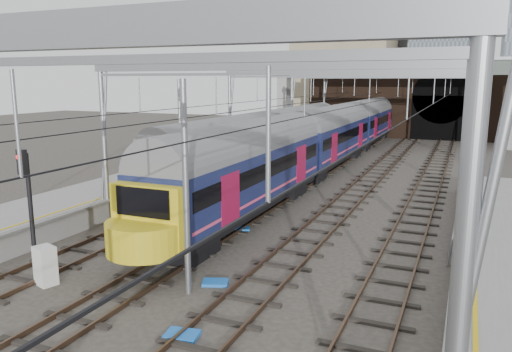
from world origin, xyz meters
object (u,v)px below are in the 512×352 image
at_px(signal_near_left, 28,199).
at_px(relay_cabinet, 45,266).
at_px(train_main, 353,127).
at_px(train_second, 268,140).

relative_size(signal_near_left, relay_cabinet, 3.43).
relative_size(train_main, train_second, 2.14).
relative_size(train_second, relay_cabinet, 23.06).
height_order(train_main, signal_near_left, train_main).
distance_m(train_second, signal_near_left, 23.43).
bearing_deg(signal_near_left, relay_cabinet, 3.23).
distance_m(signal_near_left, relay_cabinet, 2.35).
bearing_deg(signal_near_left, train_main, 89.18).
relative_size(train_second, signal_near_left, 6.72).
xyz_separation_m(signal_near_left, relay_cabinet, (0.54, -0.01, -2.29)).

